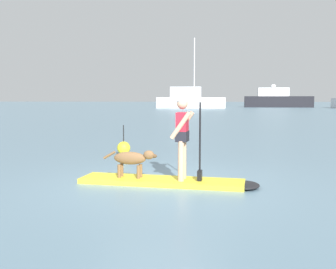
{
  "coord_description": "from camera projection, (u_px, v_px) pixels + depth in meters",
  "views": [
    {
      "loc": [
        1.14,
        -7.75,
        1.7
      ],
      "look_at": [
        0.0,
        1.0,
        0.9
      ],
      "focal_mm": 42.45,
      "sensor_mm": 36.0,
      "label": 1
    }
  ],
  "objects": [
    {
      "name": "ground_plane",
      "position": [
        162.0,
        184.0,
        7.95
      ],
      "size": [
        400.0,
        400.0,
        0.0
      ],
      "primitive_type": "plane",
      "color": "slate"
    },
    {
      "name": "dog",
      "position": [
        132.0,
        159.0,
        8.04
      ],
      "size": [
        1.14,
        0.28,
        0.56
      ],
      "color": "brown",
      "rests_on": "paddleboard"
    },
    {
      "name": "person_paddler",
      "position": [
        183.0,
        133.0,
        7.76
      ],
      "size": [
        0.63,
        0.51,
        1.62
      ],
      "color": "tan",
      "rests_on": "paddleboard"
    },
    {
      "name": "marker_buoy",
      "position": [
        124.0,
        148.0,
        12.07
      ],
      "size": [
        0.4,
        0.4,
        0.9
      ],
      "color": "yellow",
      "rests_on": "ground_plane"
    },
    {
      "name": "moored_boat_starboard",
      "position": [
        189.0,
        100.0,
        71.82
      ],
      "size": [
        12.45,
        3.21,
        12.5
      ],
      "color": "white",
      "rests_on": "ground_plane"
    },
    {
      "name": "moored_boat_far_port",
      "position": [
        277.0,
        100.0,
        76.98
      ],
      "size": [
        12.97,
        3.07,
        4.44
      ],
      "color": "black",
      "rests_on": "ground_plane"
    },
    {
      "name": "paddleboard",
      "position": [
        173.0,
        182.0,
        7.9
      ],
      "size": [
        3.62,
        1.06,
        0.1
      ],
      "color": "yellow",
      "rests_on": "ground_plane"
    }
  ]
}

